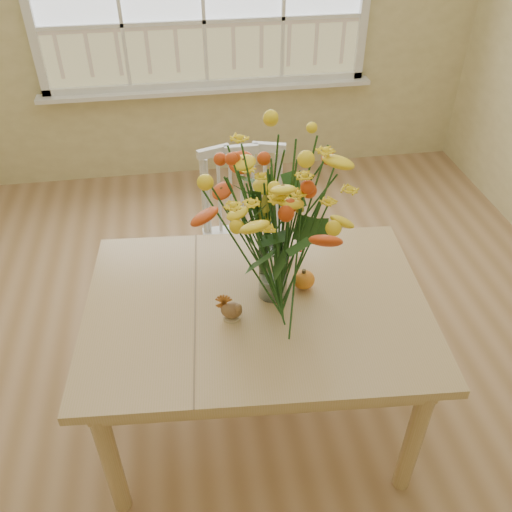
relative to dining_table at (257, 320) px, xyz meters
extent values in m
cube|color=#9F774D|center=(0.02, 0.15, -0.63)|extent=(4.00, 4.50, 0.01)
cube|color=white|center=(0.02, 2.33, 0.07)|extent=(2.42, 0.12, 0.03)
cube|color=tan|center=(0.00, 0.00, 0.07)|extent=(1.40, 1.05, 0.04)
cube|color=tan|center=(0.00, 0.00, 0.00)|extent=(1.27, 0.92, 0.10)
cylinder|color=tan|center=(-0.61, -0.34, -0.29)|extent=(0.07, 0.07, 0.67)
cylinder|color=tan|center=(-0.54, 0.43, -0.29)|extent=(0.07, 0.07, 0.67)
cylinder|color=tan|center=(0.54, -0.43, -0.29)|extent=(0.07, 0.07, 0.67)
cylinder|color=tan|center=(0.61, 0.34, -0.29)|extent=(0.07, 0.07, 0.67)
cube|color=white|center=(0.06, 0.70, -0.18)|extent=(0.44, 0.42, 0.05)
cube|color=white|center=(0.06, 0.86, 0.07)|extent=(0.43, 0.05, 0.49)
cylinder|color=white|center=(-0.10, 0.54, -0.41)|extent=(0.04, 0.04, 0.42)
cylinder|color=white|center=(-0.11, 0.85, -0.41)|extent=(0.04, 0.04, 0.42)
cylinder|color=white|center=(0.23, 0.54, -0.41)|extent=(0.04, 0.04, 0.42)
cylinder|color=white|center=(0.23, 0.86, -0.41)|extent=(0.04, 0.04, 0.42)
cylinder|color=white|center=(0.07, 0.05, 0.22)|extent=(0.11, 0.11, 0.26)
ellipsoid|color=#D85E19|center=(0.20, 0.07, 0.13)|extent=(0.09, 0.09, 0.07)
cylinder|color=#CCB78C|center=(-0.11, -0.06, 0.10)|extent=(0.06, 0.06, 0.01)
ellipsoid|color=brown|center=(-0.11, -0.06, 0.13)|extent=(0.09, 0.07, 0.07)
ellipsoid|color=#38160F|center=(0.14, 0.27, 0.13)|extent=(0.08, 0.08, 0.08)
camera|label=1|loc=(-0.25, -1.53, 1.54)|focal=38.00mm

